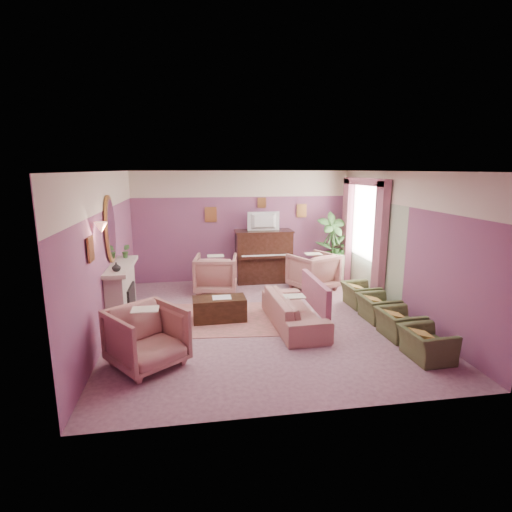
{
  "coord_description": "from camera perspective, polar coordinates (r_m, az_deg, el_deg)",
  "views": [
    {
      "loc": [
        -1.25,
        -7.09,
        2.84
      ],
      "look_at": [
        -0.06,
        0.4,
        1.18
      ],
      "focal_mm": 28.0,
      "sensor_mm": 36.0,
      "label": 1
    }
  ],
  "objects": [
    {
      "name": "floor",
      "position": [
        7.74,
        0.9,
        -9.19
      ],
      "size": [
        5.5,
        6.0,
        0.01
      ],
      "primitive_type": "cube",
      "color": "gray",
      "rests_on": "ground"
    },
    {
      "name": "ceiling",
      "position": [
        7.2,
        0.98,
        12.01
      ],
      "size": [
        5.5,
        6.0,
        0.01
      ],
      "primitive_type": "cube",
      "color": "silver",
      "rests_on": "wall_back"
    },
    {
      "name": "wall_back",
      "position": [
        10.27,
        -1.97,
        4.27
      ],
      "size": [
        5.5,
        0.02,
        2.8
      ],
      "primitive_type": "cube",
      "color": "#714674",
      "rests_on": "floor"
    },
    {
      "name": "wall_front",
      "position": [
        4.52,
        7.59,
        -6.38
      ],
      "size": [
        5.5,
        0.02,
        2.8
      ],
      "primitive_type": "cube",
      "color": "#714674",
      "rests_on": "floor"
    },
    {
      "name": "wall_left",
      "position": [
        7.39,
        -20.55,
        0.3
      ],
      "size": [
        0.02,
        6.0,
        2.8
      ],
      "primitive_type": "cube",
      "color": "#714674",
      "rests_on": "floor"
    },
    {
      "name": "wall_right",
      "position": [
        8.27,
        20.06,
        1.55
      ],
      "size": [
        0.02,
        6.0,
        2.8
      ],
      "primitive_type": "cube",
      "color": "#714674",
      "rests_on": "floor"
    },
    {
      "name": "picture_rail_band",
      "position": [
        10.17,
        -2.01,
        10.27
      ],
      "size": [
        5.5,
        0.01,
        0.65
      ],
      "primitive_type": "cube",
      "color": "beige",
      "rests_on": "wall_back"
    },
    {
      "name": "stripe_panel",
      "position": [
        9.46,
        16.06,
        1.09
      ],
      "size": [
        0.01,
        3.0,
        2.15
      ],
      "primitive_type": "cube",
      "color": "#AFC39E",
      "rests_on": "wall_right"
    },
    {
      "name": "fireplace_surround",
      "position": [
        7.76,
        -18.64,
        -5.5
      ],
      "size": [
        0.3,
        1.4,
        1.1
      ],
      "primitive_type": "cube",
      "color": "#BFB2A1",
      "rests_on": "floor"
    },
    {
      "name": "fireplace_inset",
      "position": [
        7.79,
        -17.83,
        -6.54
      ],
      "size": [
        0.18,
        0.72,
        0.68
      ],
      "primitive_type": "cube",
      "color": "black",
      "rests_on": "floor"
    },
    {
      "name": "fire_ember",
      "position": [
        7.84,
        -17.45,
        -7.78
      ],
      "size": [
        0.06,
        0.54,
        0.1
      ],
      "primitive_type": "cube",
      "color": "#FF2B13",
      "rests_on": "floor"
    },
    {
      "name": "mantel_shelf",
      "position": [
        7.61,
        -18.71,
        -1.4
      ],
      "size": [
        0.4,
        1.55,
        0.07
      ],
      "primitive_type": "cube",
      "color": "#BFB2A1",
      "rests_on": "fireplace_surround"
    },
    {
      "name": "hearth",
      "position": [
        7.91,
        -16.92,
        -9.19
      ],
      "size": [
        0.55,
        1.5,
        0.02
      ],
      "primitive_type": "cube",
      "color": "#BFB2A1",
      "rests_on": "floor"
    },
    {
      "name": "mirror_frame",
      "position": [
        7.51,
        -20.12,
        3.61
      ],
      "size": [
        0.04,
        0.72,
        1.2
      ],
      "primitive_type": "ellipsoid",
      "color": "#B98240",
      "rests_on": "wall_left"
    },
    {
      "name": "mirror_glass",
      "position": [
        7.5,
        -19.93,
        3.62
      ],
      "size": [
        0.01,
        0.6,
        1.06
      ],
      "primitive_type": "ellipsoid",
      "color": "white",
      "rests_on": "wall_left"
    },
    {
      "name": "sconce_shade",
      "position": [
        6.45,
        -21.26,
        3.83
      ],
      "size": [
        0.2,
        0.2,
        0.16
      ],
      "primitive_type": "cone",
      "color": "#FF9C7E",
      "rests_on": "wall_left"
    },
    {
      "name": "piano",
      "position": [
        10.17,
        1.08,
        -0.11
      ],
      "size": [
        1.4,
        0.6,
        1.3
      ],
      "primitive_type": "cube",
      "color": "black",
      "rests_on": "floor"
    },
    {
      "name": "piano_keyshelf",
      "position": [
        9.82,
        1.44,
        -0.14
      ],
      "size": [
        1.3,
        0.12,
        0.06
      ],
      "primitive_type": "cube",
      "color": "black",
      "rests_on": "piano"
    },
    {
      "name": "piano_keys",
      "position": [
        9.81,
        1.45,
        0.08
      ],
      "size": [
        1.2,
        0.08,
        0.02
      ],
      "primitive_type": "cube",
      "color": "white",
      "rests_on": "piano"
    },
    {
      "name": "piano_top",
      "position": [
        10.05,
        1.1,
        3.57
      ],
      "size": [
        1.45,
        0.65,
        0.04
      ],
      "primitive_type": "cube",
      "color": "black",
      "rests_on": "piano"
    },
    {
      "name": "television",
      "position": [
        9.96,
        1.16,
        5.18
      ],
      "size": [
        0.8,
        0.12,
        0.48
      ],
      "primitive_type": "imported",
      "color": "black",
      "rests_on": "piano"
    },
    {
      "name": "print_back_left",
      "position": [
        10.13,
        -6.47,
        5.9
      ],
      "size": [
        0.3,
        0.03,
        0.38
      ],
      "primitive_type": "cube",
      "color": "#B98240",
      "rests_on": "wall_back"
    },
    {
      "name": "print_back_right",
      "position": [
        10.49,
        6.53,
        6.45
      ],
      "size": [
        0.26,
        0.03,
        0.34
      ],
      "primitive_type": "cube",
      "color": "#B98240",
      "rests_on": "wall_back"
    },
    {
      "name": "print_back_mid",
      "position": [
        10.24,
        0.84,
        7.62
      ],
      "size": [
        0.22,
        0.03,
        0.26
      ],
      "primitive_type": "cube",
      "color": "#B98240",
      "rests_on": "wall_back"
    },
    {
      "name": "print_left_wall",
      "position": [
        6.17,
        -22.54,
        0.92
      ],
      "size": [
        0.03,
        0.28,
        0.36
      ],
      "primitive_type": "cube",
      "color": "#B98240",
      "rests_on": "wall_left"
    },
    {
      "name": "window_blind",
      "position": [
        9.57,
        15.47,
        5.05
      ],
      "size": [
        0.03,
        1.4,
        1.8
      ],
      "primitive_type": "cube",
      "color": "beige",
      "rests_on": "wall_right"
    },
    {
      "name": "curtain_left",
      "position": [
        8.78,
        17.3,
        1.66
      ],
      "size": [
        0.16,
        0.34,
        2.6
      ],
      "primitive_type": "cube",
      "color": "#A1586E",
      "rests_on": "floor"
    },
    {
      "name": "curtain_right",
      "position": [
        10.43,
        12.87,
        3.53
      ],
      "size": [
        0.16,
        0.34,
        2.6
      ],
      "primitive_type": "cube",
      "color": "#A1586E",
      "rests_on": "floor"
    },
    {
      "name": "pelmet",
      "position": [
        9.48,
        15.32,
        10.21
      ],
      "size": [
        0.16,
        2.2,
        0.16
      ],
      "primitive_type": "cube",
      "color": "#A1586E",
      "rests_on": "wall_right"
    },
    {
      "name": "mantel_plant",
      "position": [
        8.1,
        -18.1,
        0.68
      ],
      "size": [
        0.16,
        0.16,
        0.28
      ],
      "primitive_type": "imported",
      "color": "#396D30",
      "rests_on": "mantel_shelf"
    },
    {
      "name": "mantel_vase",
      "position": [
        7.1,
        -19.33,
        -1.49
      ],
      "size": [
        0.16,
        0.16,
        0.16
      ],
      "primitive_type": "imported",
      "color": "beige",
      "rests_on": "mantel_shelf"
    },
    {
      "name": "area_rug",
      "position": [
        7.84,
        -4.3,
        -8.89
      ],
      "size": [
        2.66,
        2.02,
        0.01
      ],
      "primitive_type": "cube",
      "rotation": [
        0.0,
        0.0,
        -0.09
      ],
      "color": "#AE6760",
      "rests_on": "floor"
    },
    {
      "name": "coffee_table",
      "position": [
        7.71,
        -5.26,
        -7.55
      ],
      "size": [
        1.01,
        0.53,
        0.45
      ],
      "primitive_type": "cube",
      "rotation": [
        0.0,
        0.0,
        0.03
      ],
      "color": "black",
      "rests_on": "floor"
    },
    {
      "name": "table_paper",
      "position": [
        7.64,
        -4.92,
        -5.91
      ],
      "size": [
        0.35,
        0.28,
        0.01
      ],
      "primitive_type": "cube",
      "color": "silver",
      "rests_on": "coffee_table"
    },
    {
      "name": "sofa",
      "position": [
        7.41,
        5.44,
        -6.96
      ],
      "size": [
        0.66,
        1.98,
        0.8
      ],
      "primitive_type": "imported",
      "color": "#B0776C",
      "rests_on": "floor"
    },
    {
      "name": "sofa_throw",
      "position": [
        7.45,
        8.47,
        -5.31
      ],
      "size": [
        0.1,
        1.5,
        0.55
      ],
      "primitive_type": "cube",
      "color": "#A1586E",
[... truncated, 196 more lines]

